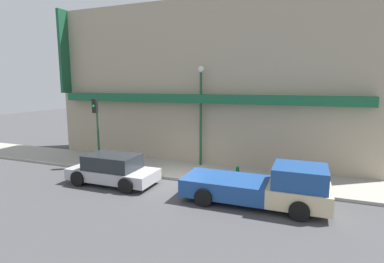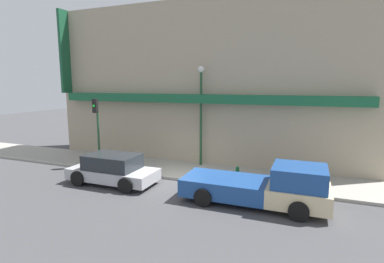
{
  "view_description": "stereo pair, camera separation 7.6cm",
  "coord_description": "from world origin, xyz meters",
  "px_view_note": "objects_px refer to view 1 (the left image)",
  "views": [
    {
      "loc": [
        6.09,
        -13.26,
        4.8
      ],
      "look_at": [
        0.43,
        1.31,
        2.34
      ],
      "focal_mm": 28.0,
      "sensor_mm": 36.0,
      "label": 1
    },
    {
      "loc": [
        6.16,
        -13.23,
        4.8
      ],
      "look_at": [
        0.43,
        1.31,
        2.34
      ],
      "focal_mm": 28.0,
      "sensor_mm": 36.0,
      "label": 2
    }
  ],
  "objects_px": {
    "fire_hydrant": "(237,173)",
    "street_lamp": "(201,104)",
    "pickup_truck": "(264,186)",
    "parked_car": "(113,169)",
    "traffic_light": "(97,120)"
  },
  "relations": [
    {
      "from": "pickup_truck",
      "to": "traffic_light",
      "type": "xyz_separation_m",
      "value": [
        -9.85,
        2.18,
        2.02
      ]
    },
    {
      "from": "parked_car",
      "to": "fire_hydrant",
      "type": "distance_m",
      "value": 6.08
    },
    {
      "from": "fire_hydrant",
      "to": "parked_car",
      "type": "bearing_deg",
      "value": -158.57
    },
    {
      "from": "fire_hydrant",
      "to": "street_lamp",
      "type": "xyz_separation_m",
      "value": [
        -2.67,
        2.13,
        3.19
      ]
    },
    {
      "from": "street_lamp",
      "to": "fire_hydrant",
      "type": "bearing_deg",
      "value": -38.55
    },
    {
      "from": "fire_hydrant",
      "to": "street_lamp",
      "type": "distance_m",
      "value": 4.67
    },
    {
      "from": "street_lamp",
      "to": "traffic_light",
      "type": "bearing_deg",
      "value": -158.81
    },
    {
      "from": "parked_car",
      "to": "pickup_truck",
      "type": "bearing_deg",
      "value": -2.29
    },
    {
      "from": "pickup_truck",
      "to": "fire_hydrant",
      "type": "bearing_deg",
      "value": 126.7
    },
    {
      "from": "street_lamp",
      "to": "traffic_light",
      "type": "xyz_separation_m",
      "value": [
        -5.59,
        -2.17,
        -0.9
      ]
    },
    {
      "from": "pickup_truck",
      "to": "street_lamp",
      "type": "xyz_separation_m",
      "value": [
        -4.26,
        4.35,
        2.92
      ]
    },
    {
      "from": "fire_hydrant",
      "to": "street_lamp",
      "type": "height_order",
      "value": "street_lamp"
    },
    {
      "from": "fire_hydrant",
      "to": "traffic_light",
      "type": "relative_size",
      "value": 0.19
    },
    {
      "from": "pickup_truck",
      "to": "parked_car",
      "type": "bearing_deg",
      "value": -178.81
    },
    {
      "from": "fire_hydrant",
      "to": "street_lamp",
      "type": "relative_size",
      "value": 0.13
    }
  ]
}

